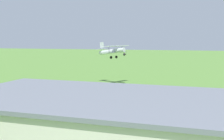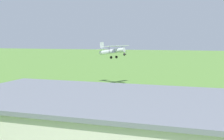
# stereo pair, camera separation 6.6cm
# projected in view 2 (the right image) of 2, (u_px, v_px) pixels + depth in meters

# --- Properties ---
(ground_plane) EXTENTS (400.00, 400.00, 0.00)m
(ground_plane) POSITION_uv_depth(u_px,v_px,m) (125.00, 86.00, 67.81)
(ground_plane) COLOR #568438
(hangar) EXTENTS (25.48, 16.50, 5.61)m
(hangar) POSITION_uv_depth(u_px,v_px,m) (89.00, 124.00, 27.96)
(hangar) COLOR beige
(hangar) RESTS_ON ground_plane
(biplane) EXTENTS (7.96, 7.45, 3.79)m
(biplane) POSITION_uv_depth(u_px,v_px,m) (113.00, 51.00, 69.12)
(biplane) COLOR silver
(car_yellow) EXTENTS (2.03, 4.36, 1.70)m
(car_yellow) POSITION_uv_depth(u_px,v_px,m) (206.00, 114.00, 39.55)
(car_yellow) COLOR gold
(car_yellow) RESTS_ON ground_plane
(car_silver) EXTENTS (2.14, 4.75, 1.59)m
(car_silver) POSITION_uv_depth(u_px,v_px,m) (148.00, 109.00, 42.35)
(car_silver) COLOR #B7B7BC
(car_silver) RESTS_ON ground_plane
(car_grey) EXTENTS (2.28, 4.18, 1.65)m
(car_grey) POSITION_uv_depth(u_px,v_px,m) (61.00, 106.00, 44.08)
(car_grey) COLOR slate
(car_grey) RESTS_ON ground_plane
(car_orange) EXTENTS (2.27, 4.58, 1.69)m
(car_orange) POSITION_uv_depth(u_px,v_px,m) (14.00, 103.00, 45.84)
(car_orange) COLOR orange
(car_orange) RESTS_ON ground_plane
(person_near_hangar_door) EXTENTS (0.53, 0.53, 1.66)m
(person_near_hangar_door) POSITION_uv_depth(u_px,v_px,m) (184.00, 105.00, 45.17)
(person_near_hangar_door) COLOR beige
(person_near_hangar_door) RESTS_ON ground_plane
(person_at_fence_line) EXTENTS (0.52, 0.52, 1.76)m
(person_at_fence_line) POSITION_uv_depth(u_px,v_px,m) (127.00, 106.00, 43.76)
(person_at_fence_line) COLOR #B23333
(person_at_fence_line) RESTS_ON ground_plane
(person_watching_takeoff) EXTENTS (0.50, 0.50, 1.72)m
(person_watching_takeoff) POSITION_uv_depth(u_px,v_px,m) (170.00, 113.00, 39.87)
(person_watching_takeoff) COLOR orange
(person_watching_takeoff) RESTS_ON ground_plane
(person_crossing_taxiway) EXTENTS (0.54, 0.54, 1.58)m
(person_crossing_taxiway) POSITION_uv_depth(u_px,v_px,m) (188.00, 117.00, 38.10)
(person_crossing_taxiway) COLOR #3F3F47
(person_crossing_taxiway) RESTS_ON ground_plane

